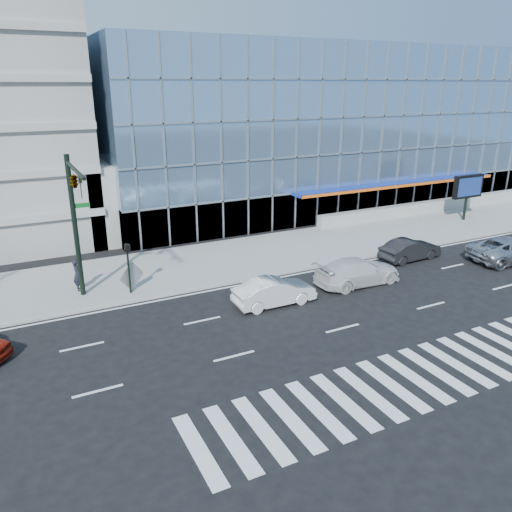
# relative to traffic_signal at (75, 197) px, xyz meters

# --- Properties ---
(ground) EXTENTS (160.00, 160.00, 0.00)m
(ground) POSITION_rel_traffic_signal_xyz_m (11.00, -4.57, -6.16)
(ground) COLOR black
(ground) RESTS_ON ground
(sidewalk) EXTENTS (120.00, 8.00, 0.15)m
(sidewalk) POSITION_rel_traffic_signal_xyz_m (11.00, 3.43, -6.09)
(sidewalk) COLOR gray
(sidewalk) RESTS_ON ground
(theatre_building) EXTENTS (42.00, 26.00, 15.00)m
(theatre_building) POSITION_rel_traffic_signal_xyz_m (25.00, 21.43, 1.34)
(theatre_building) COLOR #698CB0
(theatre_building) RESTS_ON ground
(ramp_block) EXTENTS (6.00, 8.00, 6.00)m
(ramp_block) POSITION_rel_traffic_signal_xyz_m (5.00, 13.43, -3.16)
(ramp_block) COLOR gray
(ramp_block) RESTS_ON ground
(retaining_wall) EXTENTS (30.00, 0.80, 1.00)m
(retaining_wall) POSITION_rel_traffic_signal_xyz_m (35.00, 7.03, -5.51)
(retaining_wall) COLOR gray
(retaining_wall) RESTS_ON sidewalk
(traffic_signal) EXTENTS (1.14, 5.74, 8.00)m
(traffic_signal) POSITION_rel_traffic_signal_xyz_m (0.00, 0.00, 0.00)
(traffic_signal) COLOR black
(traffic_signal) RESTS_ON sidewalk
(ped_signal_post) EXTENTS (0.30, 0.33, 3.00)m
(ped_signal_post) POSITION_rel_traffic_signal_xyz_m (2.50, 0.37, -4.02)
(ped_signal_post) COLOR black
(ped_signal_post) RESTS_ON sidewalk
(marquee_sign) EXTENTS (3.20, 0.43, 4.00)m
(marquee_sign) POSITION_rel_traffic_signal_xyz_m (33.00, 3.42, -3.10)
(marquee_sign) COLOR black
(marquee_sign) RESTS_ON sidewalk
(silver_suv) EXTENTS (6.35, 3.48, 1.69)m
(silver_suv) POSITION_rel_traffic_signal_xyz_m (27.31, -5.57, -5.32)
(silver_suv) COLOR #B7B7BC
(silver_suv) RESTS_ON ground
(white_suv) EXTENTS (5.61, 2.29, 1.63)m
(white_suv) POSITION_rel_traffic_signal_xyz_m (15.31, -4.14, -5.35)
(white_suv) COLOR silver
(white_suv) RESTS_ON ground
(white_sedan) EXTENTS (4.67, 1.68, 1.53)m
(white_sedan) POSITION_rel_traffic_signal_xyz_m (9.31, -4.49, -5.40)
(white_sedan) COLOR silver
(white_sedan) RESTS_ON ground
(dark_sedan) EXTENTS (4.66, 1.83, 1.51)m
(dark_sedan) POSITION_rel_traffic_signal_xyz_m (21.31, -2.24, -5.41)
(dark_sedan) COLOR black
(dark_sedan) RESTS_ON ground
(pedestrian) EXTENTS (0.49, 0.72, 1.90)m
(pedestrian) POSITION_rel_traffic_signal_xyz_m (-0.13, 2.22, -5.07)
(pedestrian) COLOR black
(pedestrian) RESTS_ON sidewalk
(tilted_panel) EXTENTS (1.64, 0.93, 1.83)m
(tilted_panel) POSITION_rel_traffic_signal_xyz_m (2.69, 0.70, -5.10)
(tilted_panel) COLOR gray
(tilted_panel) RESTS_ON sidewalk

